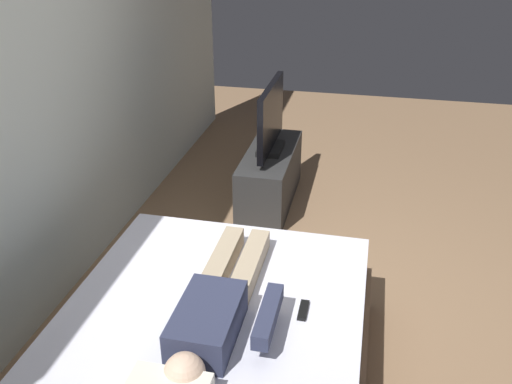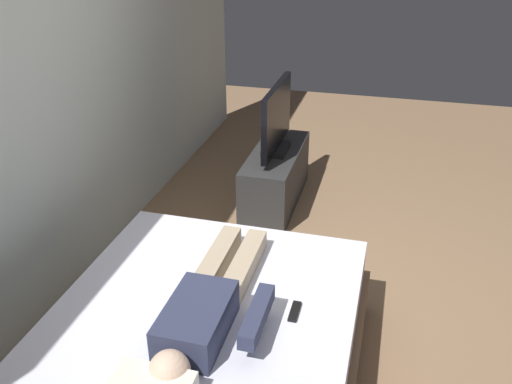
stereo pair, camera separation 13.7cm
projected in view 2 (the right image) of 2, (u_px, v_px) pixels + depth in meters
The scene contains 7 objects.
ground_plane at pixel (304, 324), 3.50m from camera, with size 10.00×10.00×0.00m, color #8C6B4C.
back_wall at pixel (68, 74), 3.59m from camera, with size 6.40×0.10×2.80m, color silver.
bed at pixel (200, 361), 2.85m from camera, with size 1.98×1.60×0.54m.
person at pixel (209, 305), 2.70m from camera, with size 1.26×0.46×0.18m.
remote at pixel (295, 311), 2.77m from camera, with size 0.15×0.04×0.02m, color black.
tv_stand at pixel (275, 177), 4.85m from camera, with size 1.10×0.40×0.50m, color #2D2D2D.
tv at pixel (277, 120), 4.60m from camera, with size 0.88×0.20×0.59m.
Camera 2 is at (-2.71, -0.40, 2.36)m, focal length 38.35 mm.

